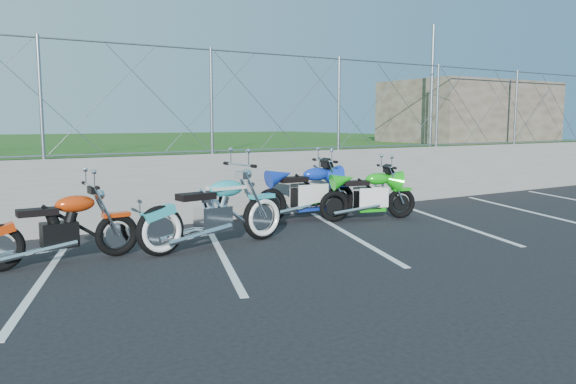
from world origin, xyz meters
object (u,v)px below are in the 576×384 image
naked_orange (63,230)px  sportbike_blue (308,194)px  sportbike_green (370,197)px  cruiser_turquoise (216,214)px

naked_orange → sportbike_blue: bearing=10.6°
sportbike_green → naked_orange: bearing=-160.5°
sportbike_green → sportbike_blue: (-1.03, 0.63, 0.05)m
cruiser_turquoise → sportbike_green: cruiser_turquoise is taller
cruiser_turquoise → sportbike_blue: size_ratio=1.13×
sportbike_green → cruiser_turquoise: bearing=-155.1°
cruiser_turquoise → sportbike_green: bearing=2.5°
naked_orange → sportbike_blue: (4.70, 1.10, 0.05)m
naked_orange → sportbike_green: size_ratio=1.07×
cruiser_turquoise → naked_orange: bearing=168.1°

